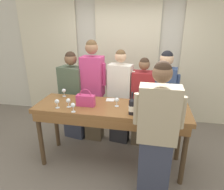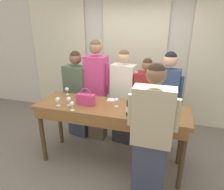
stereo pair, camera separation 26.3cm
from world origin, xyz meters
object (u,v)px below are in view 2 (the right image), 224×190
Objects in this scene: wine_bottle at (129,107)px; guest_striped_shirt at (145,104)px; host_pouring at (151,137)px; wine_glass_center_mid at (148,112)px; tasting_bar at (110,113)px; wine_glass_back_mid at (116,100)px; wine_glass_front_right at (173,108)px; wine_glass_front_mid at (72,104)px; wine_glass_back_left at (58,100)px; guest_cream_sweater at (123,98)px; handbag at (86,99)px; guest_navy_coat at (166,101)px; wine_glass_front_left at (67,89)px; wine_glass_center_left at (69,99)px; wine_glass_center_right at (144,103)px; guest_olive_jacket at (78,95)px; guest_pink_top at (97,91)px.

guest_striped_shirt reaches higher than wine_bottle.
wine_glass_center_mid is at bearing 105.78° from host_pouring.
tasting_bar is 17.08× the size of wine_glass_back_mid.
wine_glass_front_right is at bearing 17.34° from wine_bottle.
wine_glass_front_right is 0.07× the size of host_pouring.
host_pouring reaches higher than tasting_bar.
wine_glass_back_left is at bearing 163.20° from wine_glass_front_mid.
guest_cream_sweater reaches higher than wine_glass_front_right.
wine_glass_center_mid is at bearing -12.01° from handbag.
wine_glass_front_left is at bearing -166.40° from guest_navy_coat.
wine_glass_center_mid is at bearing -19.47° from wine_glass_front_left.
wine_bottle reaches higher than wine_glass_front_left.
tasting_bar is 17.08× the size of wine_glass_front_mid.
guest_striped_shirt reaches higher than wine_glass_back_mid.
guest_navy_coat is at bearing 29.64° from wine_glass_center_left.
tasting_bar is 0.52m from wine_glass_center_right.
wine_glass_center_mid is 1.69m from guest_olive_jacket.
host_pouring is (1.50, -1.21, 0.09)m from guest_olive_jacket.
guest_navy_coat is (0.69, 0.62, -0.17)m from wine_glass_back_mid.
tasting_bar is 1.40× the size of guest_striped_shirt.
wine_glass_center_left is at bearing -100.15° from guest_pink_top.
wine_glass_front_mid is 1.37m from wine_glass_front_right.
wine_glass_back_left is at bearing -166.14° from tasting_bar.
wine_glass_front_left is 0.46m from guest_olive_jacket.
guest_striped_shirt is at bearing 56.92° from tasting_bar.
guest_olive_jacket is at bearing 180.00° from guest_cream_sweater.
guest_cream_sweater is 1.36m from host_pouring.
guest_olive_jacket is 0.88m from guest_cream_sweater.
wine_glass_front_mid and wine_glass_back_left have the same top height.
guest_cream_sweater is at bearing 125.74° from wine_glass_center_right.
wine_glass_front_right is at bearing -38.84° from guest_cream_sweater.
wine_bottle reaches higher than tasting_bar.
wine_glass_center_right is 0.08× the size of guest_olive_jacket.
host_pouring is at bearing -18.69° from wine_glass_center_left.
wine_glass_back_left is at bearing -151.08° from guest_navy_coat.
wine_glass_center_right is at bearing 17.87° from wine_glass_front_mid.
wine_glass_center_left is 0.07× the size of guest_pink_top.
guest_navy_coat is (0.74, 0.00, 0.03)m from guest_cream_sweater.
wine_bottle is 2.38× the size of wine_glass_center_mid.
guest_pink_top reaches higher than guest_cream_sweater.
guest_pink_top is (-1.33, 0.67, -0.12)m from wine_glass_front_right.
handbag reaches higher than wine_glass_front_mid.
wine_glass_center_left is at bearing -171.32° from wine_glass_center_right.
wine_glass_front_right is 1.00× the size of wine_glass_center_right.
wine_glass_front_mid is at bearing -16.80° from wine_glass_back_left.
guest_cream_sweater reaches higher than handbag.
wine_glass_front_left is 0.56m from guest_pink_top.
handbag is 2.04× the size of wine_glass_back_mid.
host_pouring is (0.33, -0.37, -0.18)m from wine_bottle.
wine_glass_center_left is at bearing -72.43° from guest_olive_jacket.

